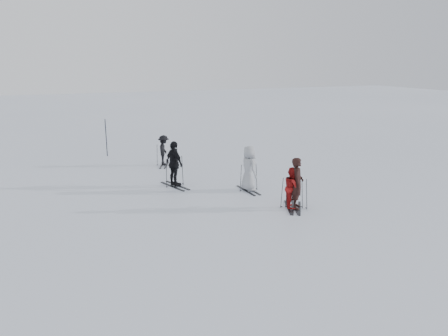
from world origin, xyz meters
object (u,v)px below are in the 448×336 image
Objects in this scene: skier_red at (292,188)px; skier_grey at (249,169)px; piste_marker at (106,138)px; skier_uphill_far at (164,151)px; skier_near_dark at (297,184)px; skier_uphill_left at (174,164)px.

skier_red is 2.68m from skier_grey.
skier_red is 0.72× the size of piste_marker.
piste_marker is (-2.45, 3.50, 0.29)m from skier_uphill_far.
skier_near_dark is 1.24× the size of skier_red.
skier_grey is 0.89× the size of piste_marker.
skier_near_dark is at bearing -114.45° from skier_red.
skier_red is 8.82m from skier_uphill_far.
skier_red is at bearing -161.19° from skier_uphill_left.
skier_uphill_left is at bearing -165.70° from skier_uphill_far.
skier_uphill_left is (-2.71, 1.81, 0.04)m from skier_grey.
skier_uphill_far is at bearing 50.16° from skier_near_dark.
skier_uphill_left is (-3.36, 4.56, 0.03)m from skier_near_dark.
skier_uphill_far is (-2.80, 8.53, -0.17)m from skier_near_dark.
skier_uphill_far is at bearing 39.99° from skier_red.
skier_grey reaches higher than skier_red.
skier_uphill_left reaches higher than skier_uphill_far.
skier_grey is at bearing -63.65° from piste_marker.
skier_uphill_far is 4.28m from piste_marker.
skier_grey is at bearing 33.83° from skier_red.
skier_grey is at bearing -141.15° from skier_uphill_left.
skier_near_dark is 1.22× the size of skier_uphill_far.
skier_grey is at bearing 45.38° from skier_near_dark.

